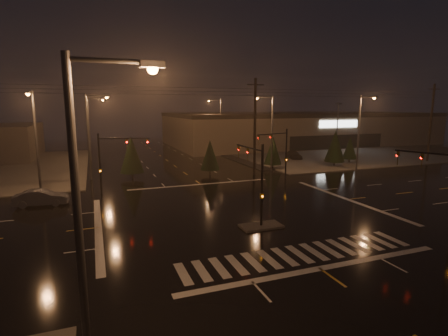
{
  "coord_description": "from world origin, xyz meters",
  "views": [
    {
      "loc": [
        -10.93,
        -25.55,
        8.53
      ],
      "look_at": [
        0.14,
        3.99,
        3.0
      ],
      "focal_mm": 28.0,
      "sensor_mm": 36.0,
      "label": 1
    }
  ],
  "objects": [
    {
      "name": "utility_pole_2",
      "position": [
        38.0,
        14.0,
        6.13
      ],
      "size": [
        2.2,
        0.32,
        12.0
      ],
      "color": "black",
      "rests_on": "ground"
    },
    {
      "name": "signal_mast_ne",
      "position": [
        9.5,
        10.14,
        3.79
      ],
      "size": [
        4.84,
        1.86,
        6.0
      ],
      "color": "black",
      "rests_on": "ground"
    },
    {
      "name": "conifer_0",
      "position": [
        12.18,
        16.85,
        2.61
      ],
      "size": [
        2.45,
        2.45,
        4.53
      ],
      "color": "black",
      "rests_on": "ground"
    },
    {
      "name": "streetlight_1",
      "position": [
        -11.18,
        18.0,
        5.8
      ],
      "size": [
        2.77,
        0.32,
        10.0
      ],
      "color": "#38383A",
      "rests_on": "ground"
    },
    {
      "name": "ground",
      "position": [
        0.0,
        0.0,
        0.0
      ],
      "size": [
        140.0,
        140.0,
        0.0
      ],
      "primitive_type": "plane",
      "color": "black",
      "rests_on": "ground"
    },
    {
      "name": "conifer_4",
      "position": [
        2.69,
        15.81,
        2.59
      ],
      "size": [
        2.42,
        2.42,
        4.47
      ],
      "color": "black",
      "rests_on": "ground"
    },
    {
      "name": "median_island",
      "position": [
        0.0,
        -4.0,
        0.07
      ],
      "size": [
        3.0,
        1.6,
        0.15
      ],
      "primitive_type": "cube",
      "color": "#47443F",
      "rests_on": "ground"
    },
    {
      "name": "streetlight_6",
      "position": [
        22.0,
        11.18,
        5.8
      ],
      "size": [
        0.32,
        2.77,
        10.0
      ],
      "color": "#38383A",
      "rests_on": "ground"
    },
    {
      "name": "conifer_3",
      "position": [
        -6.76,
        17.28,
        2.91
      ],
      "size": [
        2.84,
        2.84,
        5.13
      ],
      "color": "black",
      "rests_on": "ground"
    },
    {
      "name": "conifer_1",
      "position": [
        21.75,
        15.83,
        2.96
      ],
      "size": [
        2.9,
        2.9,
        5.22
      ],
      "color": "black",
      "rests_on": "ground"
    },
    {
      "name": "signal_mast_median",
      "position": [
        0.0,
        -3.07,
        3.75
      ],
      "size": [
        0.25,
        4.59,
        6.0
      ],
      "color": "black",
      "rests_on": "ground"
    },
    {
      "name": "car_crossing",
      "position": [
        -15.52,
        7.73,
        0.72
      ],
      "size": [
        4.48,
        1.88,
        1.44
      ],
      "primitive_type": "imported",
      "rotation": [
        0.0,
        0.0,
        1.49
      ],
      "color": "slate",
      "rests_on": "ground"
    },
    {
      "name": "car_parked",
      "position": [
        19.99,
        24.0,
        0.7
      ],
      "size": [
        2.3,
        4.35,
        1.41
      ],
      "primitive_type": "imported",
      "rotation": [
        0.0,
        0.0,
        -0.16
      ],
      "color": "black",
      "rests_on": "ground"
    },
    {
      "name": "utility_pole_1",
      "position": [
        8.0,
        14.0,
        6.13
      ],
      "size": [
        2.2,
        0.32,
        12.0
      ],
      "color": "black",
      "rests_on": "ground"
    },
    {
      "name": "stop_bar_near",
      "position": [
        0.0,
        -11.0,
        0.01
      ],
      "size": [
        16.0,
        0.5,
        0.01
      ],
      "primitive_type": "cube",
      "color": "beige",
      "rests_on": "ground"
    },
    {
      "name": "conifer_2",
      "position": [
        25.66,
        17.28,
        2.39
      ],
      "size": [
        2.17,
        2.17,
        4.1
      ],
      "color": "black",
      "rests_on": "ground"
    },
    {
      "name": "stop_bar_far",
      "position": [
        0.0,
        11.0,
        0.01
      ],
      "size": [
        16.0,
        0.5,
        0.01
      ],
      "primitive_type": "cube",
      "color": "beige",
      "rests_on": "ground"
    },
    {
      "name": "parking_lot",
      "position": [
        35.0,
        28.0,
        0.04
      ],
      "size": [
        50.0,
        24.0,
        0.08
      ],
      "primitive_type": "cube",
      "color": "black",
      "rests_on": "ground"
    },
    {
      "name": "streetlight_4",
      "position": [
        11.18,
        36.0,
        5.8
      ],
      "size": [
        2.77,
        0.32,
        10.0
      ],
      "color": "#38383A",
      "rests_on": "ground"
    },
    {
      "name": "streetlight_3",
      "position": [
        11.18,
        16.0,
        5.8
      ],
      "size": [
        2.77,
        0.32,
        10.0
      ],
      "color": "#38383A",
      "rests_on": "ground"
    },
    {
      "name": "streetlight_5",
      "position": [
        -16.0,
        11.18,
        5.8
      ],
      "size": [
        0.32,
        2.77,
        10.0
      ],
      "color": "#38383A",
      "rests_on": "ground"
    },
    {
      "name": "retail_building",
      "position": [
        35.0,
        45.99,
        3.84
      ],
      "size": [
        60.2,
        28.3,
        7.2
      ],
      "color": "#6F614F",
      "rests_on": "ground"
    },
    {
      "name": "streetlight_0",
      "position": [
        -11.18,
        -15.0,
        5.8
      ],
      "size": [
        2.77,
        0.32,
        10.0
      ],
      "color": "#38383A",
      "rests_on": "ground"
    },
    {
      "name": "signal_mast_nw",
      "position": [
        -9.5,
        10.14,
        3.79
      ],
      "size": [
        4.84,
        1.86,
        6.0
      ],
      "color": "black",
      "rests_on": "ground"
    },
    {
      "name": "sidewalk_ne",
      "position": [
        30.0,
        30.0,
        0.06
      ],
      "size": [
        36.0,
        36.0,
        0.12
      ],
      "primitive_type": "cube",
      "color": "#47443F",
      "rests_on": "ground"
    },
    {
      "name": "signal_mast_se",
      "position": [
        10.23,
        -9.75,
        3.71
      ],
      "size": [
        1.55,
        3.87,
        6.0
      ],
      "color": "black",
      "rests_on": "ground"
    },
    {
      "name": "crosswalk",
      "position": [
        0.0,
        -9.0,
        0.01
      ],
      "size": [
        15.0,
        2.6,
        0.01
      ],
      "primitive_type": "cube",
      "color": "beige",
      "rests_on": "ground"
    },
    {
      "name": "streetlight_2",
      "position": [
        -11.18,
        34.0,
        5.8
      ],
      "size": [
        2.77,
        0.32,
        10.0
      ],
      "color": "#38383A",
      "rests_on": "ground"
    }
  ]
}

